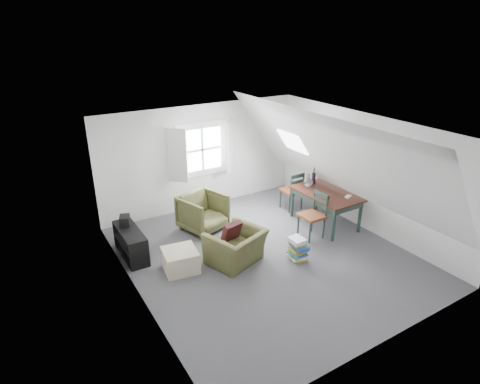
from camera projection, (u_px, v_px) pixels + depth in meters
floor at (267, 256)px, 7.81m from camera, size 5.50×5.50×0.00m
ceiling at (270, 130)px, 6.84m from camera, size 5.50×5.50×0.00m
wall_back at (202, 157)px, 9.49m from camera, size 5.00×0.00×5.00m
wall_front at (391, 270)px, 5.16m from camera, size 5.00×0.00×5.00m
wall_left at (134, 231)px, 6.13m from camera, size 0.00×5.50×5.50m
wall_right at (365, 173)px, 8.52m from camera, size 0.00×5.50×5.50m
slope_left at (189, 187)px, 6.38m from camera, size 3.19×5.50×4.48m
slope_right at (334, 156)px, 7.86m from camera, size 3.19×5.50×4.48m
dormer_window at (203, 150)px, 9.35m from camera, size 1.71×0.35×1.30m
skylight at (292, 142)px, 8.90m from camera, size 0.35×0.75×0.47m
armchair_near at (236, 261)px, 7.63m from camera, size 1.21×1.13×0.64m
armchair_far at (204, 229)px, 8.83m from camera, size 1.08×1.10×0.80m
throw_pillow at (232, 232)px, 7.52m from camera, size 0.42×0.30×0.40m
ottoman at (180, 260)px, 7.30m from camera, size 0.68×0.68×0.40m
dining_table at (326, 197)px, 8.81m from camera, size 0.92×1.53×0.76m
demijohn at (308, 182)px, 9.00m from camera, size 0.21×0.21×0.30m
vase_twigs at (314, 178)px, 9.19m from camera, size 0.09×0.09×0.66m
cup at (327, 200)px, 8.41m from camera, size 0.12×0.12×0.09m
paper_box at (348, 197)px, 8.50m from camera, size 0.15×0.13×0.04m
dining_chair_far at (292, 190)px, 9.59m from camera, size 0.45×0.45×0.95m
dining_chair_near at (313, 215)px, 8.32m from camera, size 0.46×0.46×0.99m
media_shelf at (131, 245)px, 7.68m from camera, size 0.37×1.10×0.56m
electronics_box at (125, 221)px, 7.76m from camera, size 0.26×0.31×0.21m
magazine_stack at (298, 249)px, 7.61m from camera, size 0.33×0.40×0.45m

